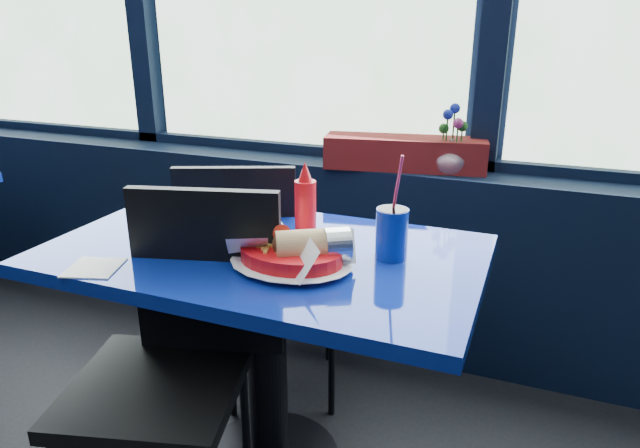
% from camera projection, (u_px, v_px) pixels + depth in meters
% --- Properties ---
extents(window_sill, '(5.00, 0.26, 0.80)m').
position_uv_depth(window_sill, '(294.00, 243.00, 2.57)').
color(window_sill, black).
rests_on(window_sill, ground).
extents(near_table, '(1.20, 0.70, 0.75)m').
position_uv_depth(near_table, '(265.00, 307.00, 1.65)').
color(near_table, black).
rests_on(near_table, ground).
extents(chair_near_front, '(0.52, 0.52, 0.94)m').
position_uv_depth(chair_near_front, '(177.00, 346.00, 1.50)').
color(chair_near_front, black).
rests_on(chair_near_front, ground).
extents(chair_near_back, '(0.54, 0.54, 0.91)m').
position_uv_depth(chair_near_back, '(265.00, 269.00, 2.01)').
color(chair_near_back, black).
rests_on(chair_near_back, ground).
extents(planter_box, '(0.64, 0.26, 0.12)m').
position_uv_depth(planter_box, '(405.00, 153.00, 2.22)').
color(planter_box, maroon).
rests_on(planter_box, window_sill).
extents(flower_vase, '(0.17, 0.17, 0.26)m').
position_uv_depth(flower_vase, '(451.00, 153.00, 2.14)').
color(flower_vase, silver).
rests_on(flower_vase, window_sill).
extents(food_basket, '(0.31, 0.30, 0.11)m').
position_uv_depth(food_basket, '(294.00, 253.00, 1.46)').
color(food_basket, red).
rests_on(food_basket, near_table).
extents(ketchup_bottle, '(0.06, 0.06, 0.23)m').
position_uv_depth(ketchup_bottle, '(305.00, 206.00, 1.63)').
color(ketchup_bottle, red).
rests_on(ketchup_bottle, near_table).
extents(soda_cup, '(0.09, 0.09, 0.29)m').
position_uv_depth(soda_cup, '(392.00, 232.00, 1.50)').
color(soda_cup, navy).
rests_on(soda_cup, near_table).
extents(napkin, '(0.16, 0.16, 0.00)m').
position_uv_depth(napkin, '(94.00, 268.00, 1.46)').
color(napkin, white).
rests_on(napkin, near_table).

